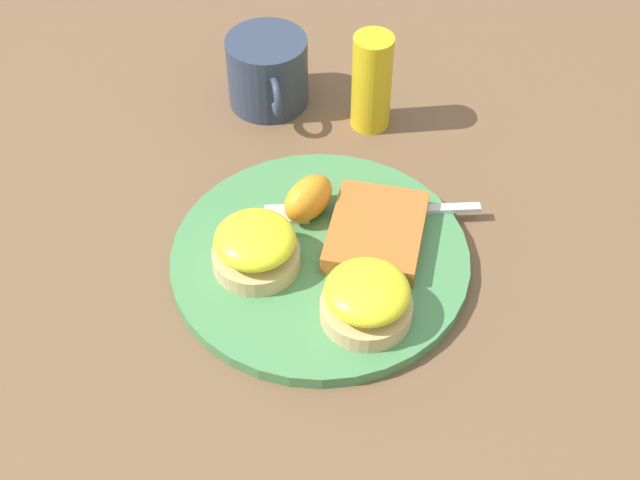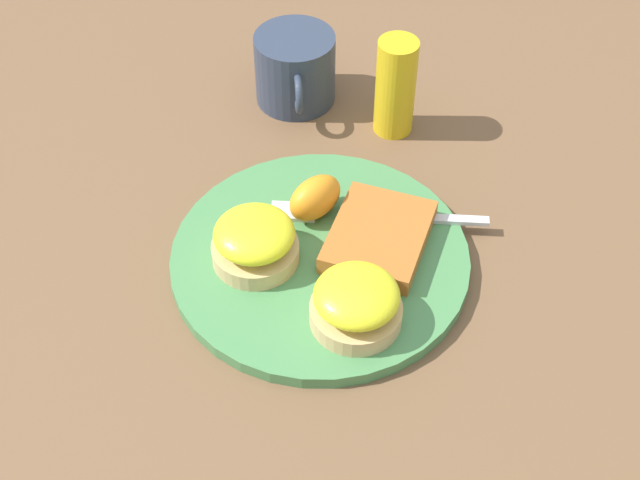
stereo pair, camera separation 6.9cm
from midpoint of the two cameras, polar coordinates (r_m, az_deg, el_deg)
ground_plane at (r=0.87m, az=2.29°, el=-1.63°), size 1.10×1.10×0.00m
plate at (r=0.86m, az=2.30°, el=-1.32°), size 0.29×0.29×0.01m
sandwich_benedict_left at (r=0.83m, az=-1.83°, el=-0.25°), size 0.08×0.08×0.05m
sandwich_benedict_right at (r=0.79m, az=4.86°, el=-4.16°), size 0.08×0.08×0.05m
hashbrown_patty at (r=0.86m, az=6.09°, el=0.12°), size 0.14×0.13×0.02m
orange_wedge at (r=0.88m, az=1.87°, el=2.62°), size 0.07×0.07×0.04m
fork at (r=0.89m, az=5.07°, el=1.49°), size 0.05×0.22×0.00m
cup at (r=1.03m, az=0.36°, el=10.82°), size 0.12×0.09×0.08m
condiment_bottle at (r=0.98m, az=6.90°, el=9.63°), size 0.04×0.04×0.11m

